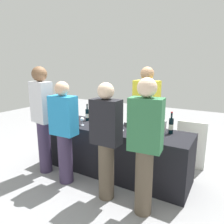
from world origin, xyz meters
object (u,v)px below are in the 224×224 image
at_px(guest_2, 106,138).
at_px(guest_3, 145,143).
at_px(wine_glass_1, 82,120).
at_px(menu_board, 191,145).
at_px(wine_bottle_3, 171,126).
at_px(wine_bottle_1, 87,115).
at_px(wine_bottle_0, 73,112).
at_px(wine_glass_3, 122,124).
at_px(wine_bottle_2, 117,119).
at_px(wine_glass_0, 69,116).
at_px(guest_1, 64,130).
at_px(ice_bucket, 159,126).
at_px(guest_0, 42,116).
at_px(wine_glass_2, 99,122).
at_px(server_pouring, 146,113).

relative_size(guest_2, guest_3, 0.95).
height_order(wine_glass_1, menu_board, wine_glass_1).
distance_m(wine_bottle_3, menu_board, 0.85).
xyz_separation_m(wine_bottle_1, guest_2, (0.88, -0.78, -0.05)).
xyz_separation_m(guest_2, menu_board, (0.81, 1.48, -0.43)).
height_order(wine_bottle_0, wine_glass_1, wine_bottle_0).
relative_size(wine_bottle_1, guest_3, 0.19).
relative_size(wine_bottle_0, wine_glass_3, 2.27).
bearing_deg(wine_bottle_1, wine_bottle_2, -2.87).
height_order(wine_glass_0, wine_glass_1, wine_glass_0).
bearing_deg(guest_1, guest_2, -3.67).
relative_size(wine_bottle_2, guest_3, 0.20).
bearing_deg(wine_glass_1, ice_bucket, 14.47).
distance_m(wine_bottle_3, wine_glass_1, 1.42).
height_order(wine_bottle_2, guest_0, guest_0).
xyz_separation_m(ice_bucket, guest_1, (-1.18, -0.78, -0.04)).
bearing_deg(wine_glass_3, wine_bottle_1, 165.80).
height_order(wine_bottle_2, guest_1, guest_1).
distance_m(guest_1, menu_board, 2.16).
bearing_deg(wine_glass_2, menu_board, 38.71).
distance_m(wine_glass_2, guest_3, 1.10).
relative_size(wine_bottle_3, wine_glass_0, 2.32).
xyz_separation_m(wine_bottle_1, wine_bottle_2, (0.62, -0.03, 0.01)).
height_order(wine_glass_1, wine_glass_3, wine_glass_1).
bearing_deg(server_pouring, guest_3, 117.99).
bearing_deg(guest_3, guest_2, 170.56).
bearing_deg(wine_bottle_2, wine_glass_1, -153.42).
distance_m(wine_glass_3, ice_bucket, 0.56).
bearing_deg(ice_bucket, wine_glass_0, -170.69).
relative_size(guest_3, menu_board, 1.98).
bearing_deg(server_pouring, wine_glass_2, 64.84).
distance_m(wine_glass_3, guest_1, 0.87).
bearing_deg(wine_glass_1, menu_board, 31.80).
height_order(wine_bottle_3, wine_glass_2, wine_bottle_3).
xyz_separation_m(wine_glass_1, guest_3, (1.32, -0.53, 0.02)).
distance_m(wine_bottle_0, wine_glass_2, 0.89).
distance_m(wine_bottle_2, server_pouring, 0.59).
bearing_deg(wine_glass_2, guest_0, -154.94).
xyz_separation_m(wine_glass_2, guest_1, (-0.31, -0.46, -0.05)).
xyz_separation_m(wine_glass_2, guest_2, (0.43, -0.48, -0.04)).
height_order(wine_glass_1, ice_bucket, ice_bucket).
relative_size(wine_glass_2, menu_board, 0.17).
distance_m(wine_bottle_2, ice_bucket, 0.71).
relative_size(wine_bottle_3, guest_3, 0.20).
distance_m(guest_0, guest_3, 1.81).
height_order(ice_bucket, server_pouring, server_pouring).
relative_size(wine_bottle_1, wine_glass_0, 2.19).
xyz_separation_m(ice_bucket, menu_board, (0.37, 0.67, -0.46)).
bearing_deg(wine_bottle_3, wine_glass_1, -167.62).
bearing_deg(wine_glass_2, wine_glass_1, 178.28).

